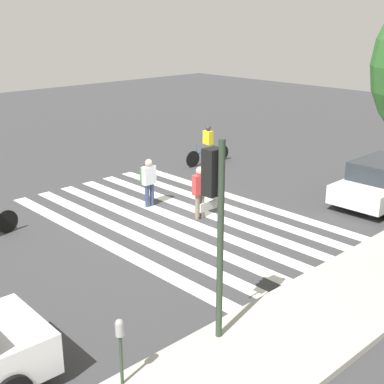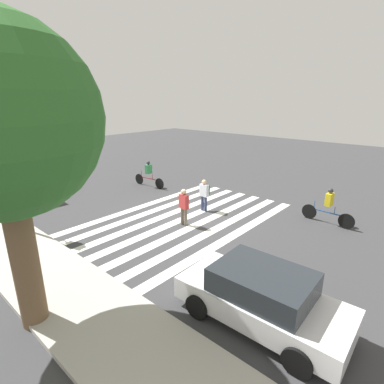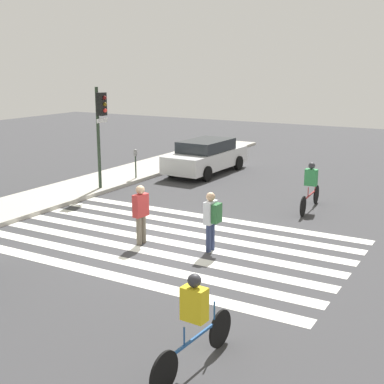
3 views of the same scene
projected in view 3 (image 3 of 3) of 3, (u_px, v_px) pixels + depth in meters
ground_plane at (166, 242)px, 14.73m from camera, size 60.00×60.00×0.00m
sidewalk_curb at (7, 209)px, 17.72m from camera, size 36.00×2.50×0.14m
crosswalk_stripes at (166, 241)px, 14.72m from camera, size 5.82×10.00×0.01m
traffic_light at (100, 119)px, 19.81m from camera, size 0.60×0.50×3.95m
parking_meter at (135, 157)px, 22.04m from camera, size 0.15×0.15×1.35m
pedestrian_adult_blue_shirt at (141, 211)px, 14.34m from camera, size 0.47×0.26×1.63m
pedestrian_adult_yellow_jacket at (212, 217)px, 13.77m from camera, size 0.44×0.37×1.58m
cyclist_far_lane at (194, 319)px, 8.41m from camera, size 2.29×0.42×1.62m
cyclist_near_curb at (311, 185)px, 17.72m from camera, size 2.44×0.41×1.62m
car_parked_dark_suv at (206, 156)px, 23.76m from camera, size 4.78×2.05×1.49m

